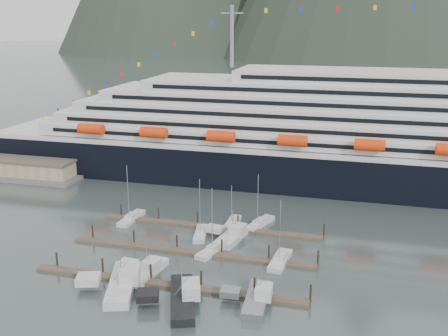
{
  "coord_description": "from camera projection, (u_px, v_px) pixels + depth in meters",
  "views": [
    {
      "loc": [
        24.85,
        -83.47,
        43.24
      ],
      "look_at": [
        -3.36,
        22.0,
        11.74
      ],
      "focal_mm": 42.0,
      "sensor_mm": 36.0,
      "label": 1
    }
  ],
  "objects": [
    {
      "name": "sailboat_d",
      "position": [
        215.0,
        249.0,
        100.5
      ],
      "size": [
        5.56,
        10.59,
        13.41
      ],
      "rotation": [
        0.0,
        0.0,
        1.25
      ],
      "color": "#AFAFAF",
      "rests_on": "ground"
    },
    {
      "name": "trawler_b",
      "position": [
        147.0,
        270.0,
        91.2
      ],
      "size": [
        7.85,
        10.29,
        6.43
      ],
      "rotation": [
        0.0,
        0.0,
        1.44
      ],
      "color": "#AFAFAF",
      "rests_on": "ground"
    },
    {
      "name": "sailboat_h",
      "position": [
        280.0,
        261.0,
        95.64
      ],
      "size": [
        3.36,
        9.21,
        12.8
      ],
      "rotation": [
        0.0,
        0.0,
        1.49
      ],
      "color": "#AFAFAF",
      "rests_on": "ground"
    },
    {
      "name": "sailboat_e",
      "position": [
        131.0,
        218.0,
        115.76
      ],
      "size": [
        2.91,
        9.5,
        13.23
      ],
      "rotation": [
        0.0,
        0.0,
        1.52
      ],
      "color": "#AFAFAF",
      "rests_on": "ground"
    },
    {
      "name": "sailboat_f",
      "position": [
        232.0,
        223.0,
        113.21
      ],
      "size": [
        2.3,
        7.95,
        9.59
      ],
      "rotation": [
        0.0,
        0.0,
        1.57
      ],
      "color": "#AFAFAF",
      "rests_on": "ground"
    },
    {
      "name": "dock_far",
      "position": [
        210.0,
        226.0,
        111.67
      ],
      "size": [
        48.18,
        2.28,
        3.2
      ],
      "color": "#4C4130",
      "rests_on": "ground"
    },
    {
      "name": "ground",
      "position": [
        211.0,
        263.0,
        95.63
      ],
      "size": [
        1600.0,
        1600.0,
        0.0
      ],
      "primitive_type": "plane",
      "color": "#434F4E",
      "rests_on": "ground"
    },
    {
      "name": "dock_mid",
      "position": [
        190.0,
        252.0,
        99.61
      ],
      "size": [
        48.18,
        2.28,
        3.2
      ],
      "color": "#4C4130",
      "rests_on": "ground"
    },
    {
      "name": "trawler_a",
      "position": [
        121.0,
        283.0,
        86.58
      ],
      "size": [
        11.57,
        14.86,
        7.92
      ],
      "rotation": [
        0.0,
        0.0,
        1.89
      ],
      "color": "#AFAFAF",
      "rests_on": "ground"
    },
    {
      "name": "trawler_c",
      "position": [
        181.0,
        298.0,
        82.14
      ],
      "size": [
        11.23,
        14.37,
        7.15
      ],
      "rotation": [
        0.0,
        0.0,
        1.93
      ],
      "color": "black",
      "rests_on": "ground"
    },
    {
      "name": "sailboat_c",
      "position": [
        201.0,
        234.0,
        107.56
      ],
      "size": [
        3.92,
        8.76,
        12.83
      ],
      "rotation": [
        0.0,
        0.0,
        1.77
      ],
      "color": "#AFAFAF",
      "rests_on": "ground"
    },
    {
      "name": "trawler_e",
      "position": [
        232.0,
        235.0,
        105.7
      ],
      "size": [
        8.56,
        11.19,
        6.97
      ],
      "rotation": [
        0.0,
        0.0,
        1.39
      ],
      "color": "#AFAFAF",
      "rests_on": "ground"
    },
    {
      "name": "warehouse",
      "position": [
        14.0,
        164.0,
        151.87
      ],
      "size": [
        46.0,
        20.0,
        5.8
      ],
      "color": "#595956",
      "rests_on": "ground"
    },
    {
      "name": "cruise_ship",
      "position": [
        381.0,
        142.0,
        135.84
      ],
      "size": [
        210.0,
        30.4,
        50.3
      ],
      "color": "black",
      "rests_on": "ground"
    },
    {
      "name": "trawler_d",
      "position": [
        256.0,
        298.0,
        82.03
      ],
      "size": [
        8.28,
        11.18,
        6.51
      ],
      "rotation": [
        0.0,
        0.0,
        1.64
      ],
      "color": "#919496",
      "rests_on": "ground"
    },
    {
      "name": "dock_near",
      "position": [
        166.0,
        284.0,
        87.54
      ],
      "size": [
        48.18,
        2.28,
        3.2
      ],
      "color": "#4C4130",
      "rests_on": "ground"
    },
    {
      "name": "sailboat_g",
      "position": [
        260.0,
        224.0,
        112.81
      ],
      "size": [
        5.31,
        9.84,
        12.14
      ],
      "rotation": [
        0.0,
        0.0,
        1.25
      ],
      "color": "#AFAFAF",
      "rests_on": "ground"
    }
  ]
}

